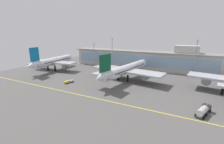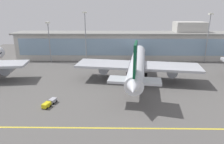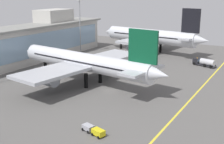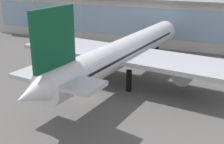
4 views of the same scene
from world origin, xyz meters
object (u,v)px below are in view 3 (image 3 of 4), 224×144
object	(u,v)px
airliner_far_right	(151,36)
apron_light_mast_east	(80,18)
airliner_near_right	(85,62)
fuel_tanker_truck	(204,62)
baggage_tug_near	(94,130)

from	to	relation	value
airliner_far_right	apron_light_mast_east	size ratio (longest dim) A/B	2.21
airliner_near_right	fuel_tanker_truck	bearing A→B (deg)	-115.03
airliner_far_right	apron_light_mast_east	bearing A→B (deg)	38.81
baggage_tug_near	apron_light_mast_east	distance (m)	81.71
apron_light_mast_east	airliner_far_right	bearing A→B (deg)	-59.73
airliner_far_right	fuel_tanker_truck	bearing A→B (deg)	163.03
fuel_tanker_truck	baggage_tug_near	xyz separation A→B (m)	(-66.82, 5.47, -0.72)
airliner_near_right	airliner_far_right	distance (m)	52.86
apron_light_mast_east	airliner_near_right	bearing A→B (deg)	-142.72
airliner_far_right	baggage_tug_near	bearing A→B (deg)	113.67
airliner_near_right	airliner_far_right	size ratio (longest dim) A/B	1.06
airliner_far_right	apron_light_mast_east	distance (m)	32.59
fuel_tanker_truck	baggage_tug_near	distance (m)	67.05
fuel_tanker_truck	apron_light_mast_east	world-z (taller)	apron_light_mast_east
airliner_far_right	baggage_tug_near	world-z (taller)	airliner_far_right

